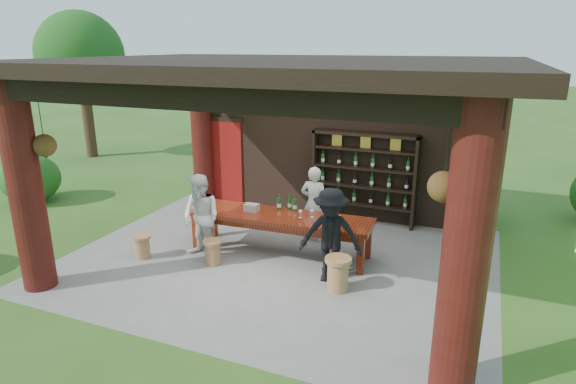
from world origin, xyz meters
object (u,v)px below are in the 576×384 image
at_px(wine_shelf, 363,178).
at_px(stool_near_left, 213,252).
at_px(napkin_basket, 251,208).
at_px(guest_woman, 201,218).
at_px(stool_near_right, 338,273).
at_px(tasting_table, 280,221).
at_px(host, 314,204).
at_px(stool_far_left, 142,246).
at_px(guest_man, 331,236).

relative_size(wine_shelf, stool_near_left, 4.98).
relative_size(wine_shelf, napkin_basket, 8.60).
bearing_deg(guest_woman, stool_near_left, -13.27).
height_order(stool_near_right, napkin_basket, napkin_basket).
bearing_deg(tasting_table, stool_near_right, -34.44).
height_order(guest_woman, napkin_basket, guest_woman).
bearing_deg(stool_near_left, napkin_basket, 69.07).
bearing_deg(wine_shelf, host, -114.70).
relative_size(stool_near_right, napkin_basket, 2.13).
height_order(tasting_table, napkin_basket, napkin_basket).
distance_m(stool_near_left, stool_near_right, 2.30).
height_order(host, napkin_basket, host).
distance_m(stool_near_left, guest_woman, 0.64).
height_order(stool_far_left, host, host).
xyz_separation_m(stool_near_left, guest_woman, (-0.31, 0.16, 0.54)).
distance_m(stool_far_left, guest_man, 3.48).
bearing_deg(guest_man, stool_near_right, -61.31).
relative_size(stool_near_left, host, 0.30).
bearing_deg(guest_woman, wine_shelf, 67.85).
bearing_deg(wine_shelf, napkin_basket, -124.96).
height_order(stool_near_left, napkin_basket, napkin_basket).
height_order(stool_far_left, guest_man, guest_man).
relative_size(stool_near_right, guest_man, 0.35).
height_order(stool_near_left, stool_near_right, stool_near_right).
relative_size(host, guest_man, 0.95).
relative_size(tasting_table, stool_near_right, 6.16).
xyz_separation_m(tasting_table, stool_near_right, (1.39, -0.95, -0.34)).
distance_m(stool_near_left, stool_far_left, 1.34).
bearing_deg(stool_near_left, guest_man, 5.66).
xyz_separation_m(host, guest_man, (0.82, -1.53, 0.04)).
distance_m(stool_near_left, host, 2.21).
bearing_deg(guest_woman, stool_near_right, 9.63).
height_order(stool_near_left, guest_woman, guest_woman).
bearing_deg(stool_near_left, host, 53.93).
bearing_deg(guest_woman, tasting_table, 45.38).
height_order(wine_shelf, stool_far_left, wine_shelf).
bearing_deg(guest_man, host, 108.28).
distance_m(guest_woman, napkin_basket, 0.96).
bearing_deg(napkin_basket, guest_man, -20.90).
distance_m(guest_woman, guest_man, 2.39).
relative_size(guest_woman, guest_man, 0.98).
distance_m(stool_near_left, napkin_basket, 1.10).
bearing_deg(stool_far_left, wine_shelf, 46.40).
distance_m(stool_far_left, guest_woman, 1.22).
bearing_deg(tasting_table, napkin_basket, -178.70).
bearing_deg(guest_man, stool_near_left, 175.76).
bearing_deg(napkin_basket, tasting_table, 1.30).
relative_size(stool_near_right, stool_far_left, 1.27).
bearing_deg(tasting_table, guest_man, -30.12).
distance_m(host, guest_woman, 2.22).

